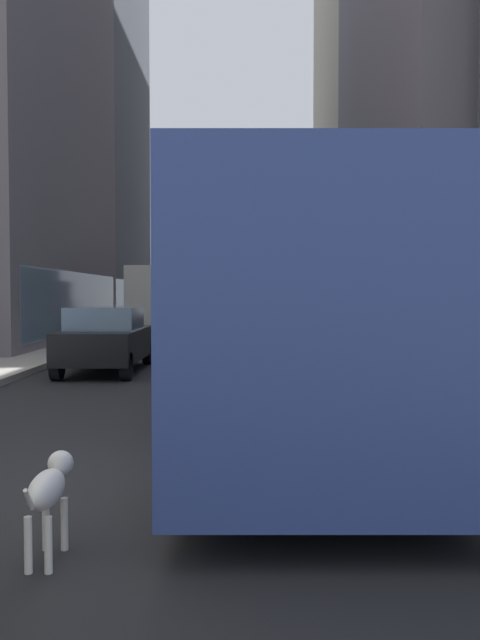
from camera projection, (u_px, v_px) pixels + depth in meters
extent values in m
plane|color=#232326|center=(234.00, 325.00, 41.52)|extent=(120.00, 120.00, 0.00)
cube|color=#ADA89E|center=(143.00, 323.00, 41.53)|extent=(2.40, 110.00, 0.15)
cube|color=gray|center=(324.00, 324.00, 41.49)|extent=(2.40, 110.00, 0.15)
cube|color=slate|center=(81.00, 302.00, 26.50)|extent=(0.08, 14.22, 2.40)
cube|color=#4C515B|center=(51.00, 62.00, 42.82)|extent=(10.96, 15.65, 33.99)
cube|color=slate|center=(137.00, 299.00, 43.41)|extent=(0.08, 14.08, 2.40)
cube|color=slate|center=(369.00, 302.00, 28.82)|extent=(0.08, 15.44, 2.40)
cube|color=#B2A893|center=(398.00, 55.00, 48.11)|extent=(9.85, 19.39, 38.82)
cube|color=slate|center=(329.00, 298.00, 48.83)|extent=(0.08, 17.45, 2.40)
cube|color=#33478C|center=(286.00, 311.00, 10.18)|extent=(2.55, 11.50, 2.75)
cube|color=slate|center=(286.00, 279.00, 10.16)|extent=(2.57, 11.04, 0.90)
cube|color=black|center=(270.00, 352.00, 15.92)|extent=(2.55, 0.16, 0.44)
cylinder|color=black|center=(221.00, 363.00, 13.78)|extent=(0.30, 1.00, 1.00)
cylinder|color=black|center=(328.00, 363.00, 13.77)|extent=(0.30, 1.00, 1.00)
cylinder|color=black|center=(194.00, 450.00, 6.09)|extent=(0.30, 1.00, 1.00)
cylinder|color=black|center=(437.00, 450.00, 6.08)|extent=(0.30, 1.00, 1.00)
cube|color=silver|center=(209.00, 270.00, 15.30)|extent=(0.08, 0.24, 0.40)
cube|color=#B7BABF|center=(279.00, 314.00, 40.19)|extent=(1.91, 4.72, 0.75)
cube|color=slate|center=(280.00, 304.00, 39.93)|extent=(1.76, 2.13, 0.55)
cylinder|color=black|center=(264.00, 319.00, 42.15)|extent=(0.22, 0.64, 0.64)
cylinder|color=black|center=(291.00, 319.00, 42.15)|extent=(0.22, 0.64, 0.64)
cylinder|color=black|center=(267.00, 322.00, 38.26)|extent=(0.22, 0.64, 0.64)
cylinder|color=black|center=(296.00, 322.00, 38.26)|extent=(0.22, 0.64, 0.64)
cube|color=#4C6BB7|center=(214.00, 314.00, 40.29)|extent=(1.70, 4.35, 0.75)
cube|color=slate|center=(214.00, 304.00, 40.05)|extent=(1.57, 1.96, 0.55)
cylinder|color=black|center=(204.00, 319.00, 42.07)|extent=(0.22, 0.64, 0.64)
cylinder|color=black|center=(227.00, 319.00, 42.06)|extent=(0.22, 0.64, 0.64)
cylinder|color=black|center=(200.00, 322.00, 38.55)|extent=(0.22, 0.64, 0.64)
cylinder|color=black|center=(225.00, 322.00, 38.55)|extent=(0.22, 0.64, 0.64)
cube|color=black|center=(109.00, 344.00, 16.45)|extent=(1.77, 4.26, 0.75)
cube|color=slate|center=(107.00, 318.00, 16.21)|extent=(1.63, 1.92, 0.55)
cylinder|color=black|center=(94.00, 353.00, 18.18)|extent=(0.22, 0.64, 0.64)
cylinder|color=black|center=(150.00, 353.00, 18.18)|extent=(0.22, 0.64, 0.64)
cylinder|color=black|center=(59.00, 366.00, 14.75)|extent=(0.22, 0.64, 0.64)
cylinder|color=black|center=(128.00, 366.00, 14.75)|extent=(0.22, 0.64, 0.64)
cube|color=#A51919|center=(173.00, 303.00, 31.85)|extent=(2.30, 2.00, 2.10)
cube|color=silver|center=(164.00, 298.00, 28.10)|extent=(2.30, 5.50, 2.60)
cylinder|color=black|center=(153.00, 325.00, 31.90)|extent=(0.28, 0.90, 0.90)
cylinder|color=black|center=(194.00, 325.00, 31.89)|extent=(0.28, 0.90, 0.90)
cylinder|color=black|center=(134.00, 331.00, 26.40)|extent=(0.28, 0.90, 0.90)
cylinder|color=black|center=(184.00, 331.00, 26.40)|extent=(0.28, 0.90, 0.90)
ellipsoid|color=white|center=(49.00, 489.00, 4.78)|extent=(0.22, 0.60, 0.26)
sphere|color=white|center=(63.00, 463.00, 5.16)|extent=(0.20, 0.20, 0.20)
sphere|color=black|center=(56.00, 460.00, 5.17)|extent=(0.07, 0.07, 0.07)
sphere|color=black|center=(71.00, 460.00, 5.17)|extent=(0.07, 0.07, 0.07)
cylinder|color=white|center=(31.00, 499.00, 4.38)|extent=(0.03, 0.16, 0.19)
cylinder|color=white|center=(48.00, 524.00, 5.00)|extent=(0.06, 0.06, 0.40)
cylinder|color=white|center=(67.00, 524.00, 5.00)|extent=(0.06, 0.06, 0.40)
cylinder|color=white|center=(30.00, 545.00, 4.58)|extent=(0.06, 0.06, 0.40)
cylinder|color=white|center=(51.00, 545.00, 4.58)|extent=(0.06, 0.06, 0.40)
sphere|color=black|center=(59.00, 480.00, 4.88)|extent=(0.04, 0.04, 0.04)
sphere|color=black|center=(37.00, 490.00, 4.70)|extent=(0.04, 0.04, 0.04)
sphere|color=black|center=(44.00, 488.00, 4.60)|extent=(0.04, 0.04, 0.04)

